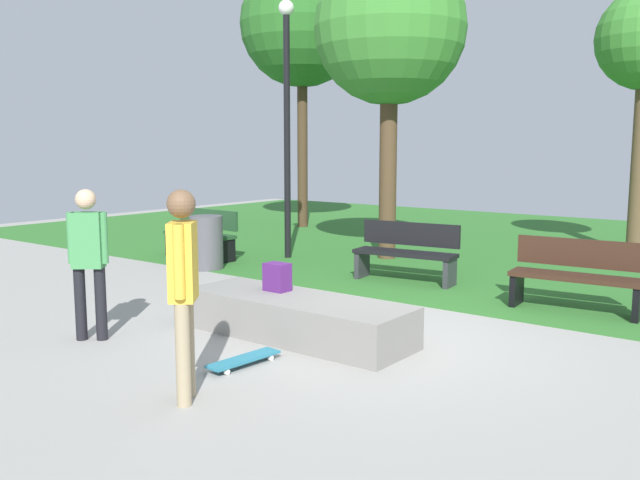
# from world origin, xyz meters

# --- Properties ---
(ground_plane) EXTENTS (28.00, 28.00, 0.00)m
(ground_plane) POSITION_xyz_m (0.00, 0.00, 0.00)
(ground_plane) COLOR gray
(grass_lawn) EXTENTS (26.60, 12.56, 0.01)m
(grass_lawn) POSITION_xyz_m (0.00, 7.72, 0.00)
(grass_lawn) COLOR #2D6B28
(grass_lawn) RESTS_ON ground_plane
(concrete_ledge) EXTENTS (2.67, 0.90, 0.45)m
(concrete_ledge) POSITION_xyz_m (-0.74, -0.68, 0.22)
(concrete_ledge) COLOR gray
(concrete_ledge) RESTS_ON ground_plane
(backpack_on_ledge) EXTENTS (0.28, 0.20, 0.32)m
(backpack_on_ledge) POSITION_xyz_m (-1.13, -0.55, 0.61)
(backpack_on_ledge) COLOR #4C1E66
(backpack_on_ledge) RESTS_ON concrete_ledge
(skater_performing_trick) EXTENTS (0.36, 0.37, 1.75)m
(skater_performing_trick) POSITION_xyz_m (-0.28, -2.68, 1.03)
(skater_performing_trick) COLOR tan
(skater_performing_trick) RESTS_ON ground_plane
(skater_watching) EXTENTS (0.38, 0.35, 1.64)m
(skater_watching) POSITION_xyz_m (-2.45, -2.10, 0.95)
(skater_watching) COLOR black
(skater_watching) RESTS_ON ground_plane
(skateboard_by_ledge) EXTENTS (0.26, 0.81, 0.08)m
(skateboard_by_ledge) POSITION_xyz_m (-0.52, -1.74, 0.06)
(skateboard_by_ledge) COLOR teal
(skateboard_by_ledge) RESTS_ON ground_plane
(skateboard_spare) EXTENTS (0.56, 0.80, 0.08)m
(skateboard_spare) POSITION_xyz_m (-2.18, 0.07, 0.06)
(skateboard_spare) COLOR teal
(skateboard_spare) RESTS_ON ground_plane
(park_bench_near_lamppost) EXTENTS (1.62, 0.55, 0.91)m
(park_bench_near_lamppost) POSITION_xyz_m (-5.52, 2.36, 0.48)
(park_bench_near_lamppost) COLOR #1E4223
(park_bench_near_lamppost) RESTS_ON ground_plane
(park_bench_far_right) EXTENTS (1.63, 0.59, 0.91)m
(park_bench_far_right) POSITION_xyz_m (1.33, 2.41, 0.48)
(park_bench_far_right) COLOR #331E14
(park_bench_far_right) RESTS_ON ground_plane
(park_bench_center_lawn) EXTENTS (1.64, 0.65, 0.91)m
(park_bench_center_lawn) POSITION_xyz_m (-1.36, 2.76, 0.48)
(park_bench_center_lawn) COLOR black
(park_bench_center_lawn) RESTS_ON ground_plane
(tree_broad_elm) EXTENTS (3.11, 3.11, 6.67)m
(tree_broad_elm) POSITION_xyz_m (-7.15, 7.37, 5.09)
(tree_broad_elm) COLOR #42301E
(tree_broad_elm) RESTS_ON grass_lawn
(tree_tall_oak) EXTENTS (2.75, 2.75, 5.57)m
(tree_tall_oak) POSITION_xyz_m (-2.76, 4.45, 4.15)
(tree_tall_oak) COLOR #4C3823
(tree_tall_oak) RESTS_ON grass_lawn
(lamp_post) EXTENTS (0.28, 0.28, 4.69)m
(lamp_post) POSITION_xyz_m (-4.28, 3.37, 2.81)
(lamp_post) COLOR black
(lamp_post) RESTS_ON ground_plane
(trash_bin) EXTENTS (0.56, 0.56, 0.91)m
(trash_bin) POSITION_xyz_m (-4.62, 1.62, 0.46)
(trash_bin) COLOR #4C4C51
(trash_bin) RESTS_ON ground_plane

